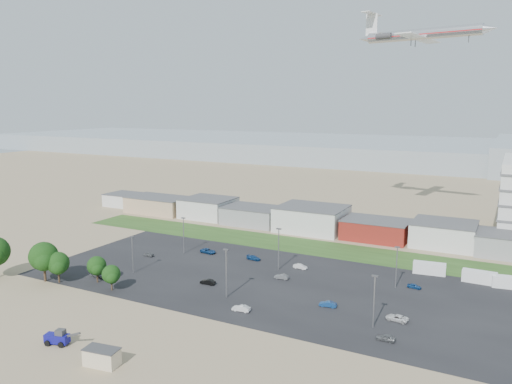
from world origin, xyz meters
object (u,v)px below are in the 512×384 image
Objects in this scene: parked_car_4 at (208,282)px; parked_car_0 at (397,318)px; parked_car_5 at (149,254)px; airliner at (423,34)px; box_trailer_a at (429,268)px; parked_car_9 at (208,251)px; parked_car_8 at (414,286)px; parked_car_1 at (328,304)px; telehandler at (57,337)px; parked_car_11 at (300,266)px; portable_shed at (102,357)px; parked_car_2 at (386,338)px; parked_car_13 at (241,308)px; parked_car_7 at (281,277)px; parked_car_10 at (99,275)px; parked_car_6 at (254,258)px.

parked_car_0 is at bearing 87.88° from parked_car_4.
airliner is at bearing 145.21° from parked_car_5.
parked_car_9 is (-58.85, -10.69, -0.81)m from box_trailer_a.
parked_car_8 is (-1.43, -12.08, -0.92)m from box_trailer_a.
parked_car_1 is at bearing -83.64° from parked_car_0.
telehandler is at bearing -98.76° from airliner.
parked_car_5 is 42.91m from parked_car_11.
portable_shed is at bearing -125.40° from box_trailer_a.
parked_car_1 is at bearing 83.13° from parked_car_5.
parked_car_0 is (51.11, 37.70, -0.81)m from telehandler.
parked_car_2 is (12.42, -93.65, -64.44)m from airliner.
parked_car_5 is 46.42m from parked_car_13.
telehandler is 35.19m from parked_car_13.
parked_car_0 is at bearing 37.16° from portable_shed.
portable_shed is 81.68m from box_trailer_a.
telehandler is 1.55× the size of parked_car_0.
parked_car_7 reaches higher than parked_car_5.
parked_car_0 is 61.34m from parked_car_9.
portable_shed is 44.16m from parked_car_10.
telehandler is 1.78× the size of parked_car_13.
parked_car_1 reaches higher than parked_car_11.
parked_car_0 is 1.26× the size of parked_car_2.
parked_car_10 is (-70.27, -8.41, 0.02)m from parked_car_0.
airliner reaches higher than parked_car_2.
box_trailer_a is 1.66× the size of parked_car_9.
parked_car_1 is 18.28m from parked_car_13.
parked_car_6 is 40.43m from parked_car_10.
parked_car_9 is at bearing 93.86° from parked_car_11.
parked_car_2 is 29.39m from parked_car_13.
parked_car_9 is 1.28× the size of parked_car_11.
parked_car_1 reaches higher than parked_car_2.
telehandler is (-12.30, 1.69, -0.04)m from portable_shed.
parked_car_11 is at bearing -136.12° from parked_car_2.
parked_car_10 reaches higher than parked_car_5.
telehandler is 59.15m from parked_car_9.
parked_car_13 is at bearing 66.90° from parked_car_5.
parked_car_2 is at bearing 29.36° from portable_shed.
parked_car_8 is (50.93, 57.40, -0.89)m from telehandler.
box_trailer_a is 1.92× the size of parked_car_6.
parked_car_13 is at bearing -1.13° from parked_car_7.
telehandler is at bearing -26.30° from parked_car_7.
parked_car_13 is (14.58, -9.95, 0.02)m from parked_car_4.
parked_car_6 is at bearing 85.78° from portable_shed.
parked_car_6 is (-43.17, 30.99, -0.01)m from parked_car_2.
parked_car_7 is (-17.64, -72.99, -64.45)m from airliner.
parked_car_0 reaches higher than parked_car_6.
parked_car_2 is 53.14m from parked_car_6.
parked_car_4 is at bearing 122.02° from parked_car_8.
parked_car_8 is at bearing -86.62° from parked_car_11.
parked_car_13 reaches higher than parked_car_0.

